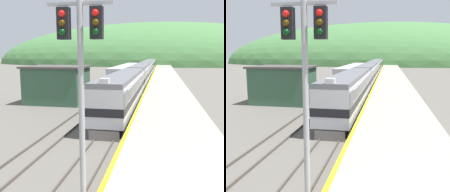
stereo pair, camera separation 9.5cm
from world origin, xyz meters
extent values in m
cube|color=#4C443D|center=(-0.72, 70.00, 0.08)|extent=(0.08, 180.00, 0.16)
cube|color=#4C443D|center=(0.72, 70.00, 0.08)|extent=(0.08, 180.00, 0.16)
cube|color=#4C443D|center=(-4.58, 70.00, 0.08)|extent=(0.08, 180.00, 0.16)
cube|color=#4C443D|center=(-3.14, 70.00, 0.08)|extent=(0.08, 180.00, 0.16)
cube|color=#9E9689|center=(4.80, 50.00, 0.57)|extent=(6.18, 140.00, 1.14)
cube|color=yellow|center=(1.83, 50.00, 1.15)|extent=(0.24, 140.00, 0.01)
ellipsoid|color=#477A42|center=(0.00, 158.67, 0.00)|extent=(201.58, 90.71, 49.08)
cube|color=#385B42|center=(-9.09, 25.76, 2.23)|extent=(7.01, 5.78, 4.45)
cube|color=#47423D|center=(-9.09, 25.76, 4.57)|extent=(7.51, 6.28, 0.24)
cube|color=black|center=(0.00, 22.64, 0.42)|extent=(2.36, 20.05, 0.85)
cube|color=#BCBCC1|center=(0.00, 22.64, 2.30)|extent=(2.88, 21.33, 2.89)
cube|color=black|center=(0.00, 22.64, 2.07)|extent=(2.91, 21.35, 0.64)
cube|color=black|center=(0.00, 22.64, 2.93)|extent=(2.90, 20.05, 0.87)
cube|color=slate|center=(0.00, 22.64, 3.94)|extent=(2.71, 21.33, 0.40)
cube|color=black|center=(0.00, 13.11, 2.93)|extent=(2.92, 2.20, 1.16)
cube|color=#BCBCC1|center=(0.00, 12.43, 4.32)|extent=(0.64, 0.80, 0.36)
cube|color=slate|center=(0.00, 12.18, 0.38)|extent=(2.25, 0.40, 0.77)
cube|color=black|center=(0.00, 45.03, 0.42)|extent=(2.36, 20.35, 0.85)
cube|color=#BCBCC1|center=(0.00, 45.03, 2.30)|extent=(2.88, 21.65, 2.89)
cube|color=black|center=(0.00, 45.03, 2.07)|extent=(2.91, 21.67, 0.64)
cube|color=black|center=(0.00, 45.03, 2.93)|extent=(2.90, 20.35, 0.87)
cube|color=slate|center=(0.00, 45.03, 3.94)|extent=(2.71, 21.65, 0.40)
cube|color=black|center=(0.00, 67.58, 0.42)|extent=(2.36, 20.35, 0.85)
cube|color=#BCBCC1|center=(0.00, 67.58, 2.30)|extent=(2.88, 21.65, 2.89)
cube|color=black|center=(0.00, 67.58, 2.07)|extent=(2.91, 21.67, 0.64)
cube|color=black|center=(0.00, 67.58, 2.93)|extent=(2.90, 20.35, 0.87)
cube|color=slate|center=(0.00, 67.58, 3.94)|extent=(2.71, 21.65, 0.40)
cube|color=black|center=(0.00, 90.13, 0.42)|extent=(2.36, 20.35, 0.85)
cube|color=#BCBCC1|center=(0.00, 90.13, 2.30)|extent=(2.88, 21.65, 2.89)
cube|color=black|center=(0.00, 90.13, 2.07)|extent=(2.91, 21.67, 0.64)
cube|color=black|center=(0.00, 90.13, 2.93)|extent=(2.90, 20.35, 0.87)
cube|color=slate|center=(0.00, 90.13, 3.94)|extent=(2.71, 21.65, 0.40)
cube|color=black|center=(-3.86, 52.49, 0.40)|extent=(2.46, 28.59, 0.80)
cube|color=#BCBCC1|center=(-3.86, 52.49, 2.24)|extent=(2.90, 29.78, 2.88)
cylinder|color=#9E9EA3|center=(1.32, 2.68, 4.36)|extent=(0.20, 0.20, 8.71)
cube|color=#9E9EA3|center=(1.32, 2.68, 7.81)|extent=(2.20, 0.10, 0.10)
cube|color=black|center=(0.77, 2.68, 7.20)|extent=(0.40, 0.28, 1.02)
sphere|color=red|center=(0.77, 2.51, 7.49)|extent=(0.22, 0.22, 0.22)
sphere|color=#412C05|center=(0.77, 2.51, 7.20)|extent=(0.22, 0.22, 0.22)
sphere|color=black|center=(0.77, 2.51, 6.92)|extent=(0.22, 0.22, 0.22)
cube|color=black|center=(1.87, 2.68, 7.20)|extent=(0.40, 0.28, 1.02)
sphere|color=red|center=(1.87, 2.51, 7.49)|extent=(0.22, 0.22, 0.22)
sphere|color=#412C05|center=(1.87, 2.51, 7.20)|extent=(0.22, 0.22, 0.22)
sphere|color=black|center=(1.87, 2.51, 6.92)|extent=(0.22, 0.22, 0.22)
camera|label=1|loc=(3.94, -5.65, 6.25)|focal=42.00mm
camera|label=2|loc=(4.03, -5.63, 6.25)|focal=42.00mm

